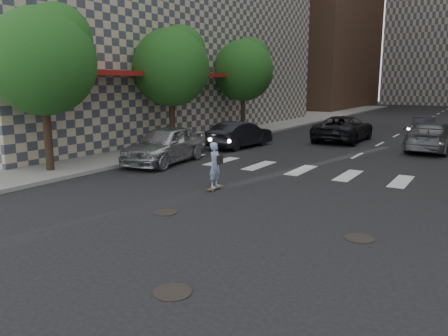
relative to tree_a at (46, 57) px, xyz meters
The scene contains 14 objects.
ground 10.99m from the tree_a, 18.35° to the right, with size 160.00×160.00×0.00m, color black.
sidewalk_left 18.19m from the tree_a, 106.66° to the left, with size 13.00×80.00×0.15m, color gray.
tree_a is the anchor object (origin of this frame).
tree_b 8.00m from the tree_a, 90.00° to the left, with size 4.20×4.20×6.60m.
tree_c 16.00m from the tree_a, 90.00° to the left, with size 4.20×4.20×6.60m.
manhole_a 12.91m from the tree_a, 27.88° to the right, with size 0.70×0.70×0.02m, color black.
manhole_b 8.99m from the tree_a, 14.56° to the right, with size 0.70×0.70×0.02m, color black.
manhole_c 13.62m from the tree_a, ahead, with size 0.70×0.70×0.02m, color black.
skateboarder 8.20m from the tree_a, ahead, with size 0.42×0.84×1.66m.
silver_sedan 6.17m from the tree_a, 59.61° to the left, with size 2.02×5.01×1.71m, color #ABACB1.
traffic_car_a 11.35m from the tree_a, 73.91° to the left, with size 1.57×4.49×1.48m, color black.
traffic_car_b 19.53m from the tree_a, 49.39° to the left, with size 2.15×5.30×1.54m, color #56585E.
traffic_car_c 17.98m from the tree_a, 65.99° to the left, with size 2.63×5.71×1.59m, color black.
traffic_car_e 24.79m from the tree_a, 63.27° to the left, with size 1.42×4.08×1.34m, color black.
Camera 1 is at (5.77, -8.12, 3.68)m, focal length 35.00 mm.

